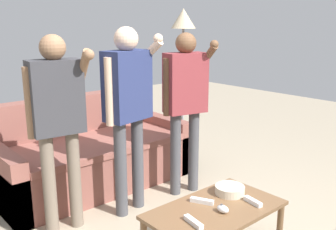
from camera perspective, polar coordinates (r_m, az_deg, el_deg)
couch at (r=3.94m, az=-11.58°, el=-5.91°), size 1.89×0.93×0.86m
coffee_table at (r=2.63m, az=7.10°, el=-14.71°), size 0.92×0.53×0.41m
snack_bowl at (r=2.80m, az=9.26°, el=-11.03°), size 0.21×0.21×0.06m
game_remote_nunchuk at (r=2.55m, az=8.23°, el=-13.79°), size 0.06×0.09×0.05m
floor_lamp at (r=4.40m, az=2.30°, el=11.96°), size 0.28×0.28×1.75m
player_left at (r=2.92m, az=-16.29°, el=0.45°), size 0.44×0.39×1.52m
player_center at (r=3.12m, az=-6.04°, el=2.34°), size 0.49×0.31×1.57m
player_right at (r=3.48m, az=2.64°, el=3.02°), size 0.44×0.39×1.52m
game_remote_wand_near at (r=2.41m, az=3.83°, el=-15.73°), size 0.06×0.17×0.03m
game_remote_wand_far at (r=2.66m, az=5.12°, el=-12.73°), size 0.11×0.16×0.03m
game_remote_wand_spare at (r=2.70m, az=12.63°, el=-12.55°), size 0.06×0.15×0.03m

